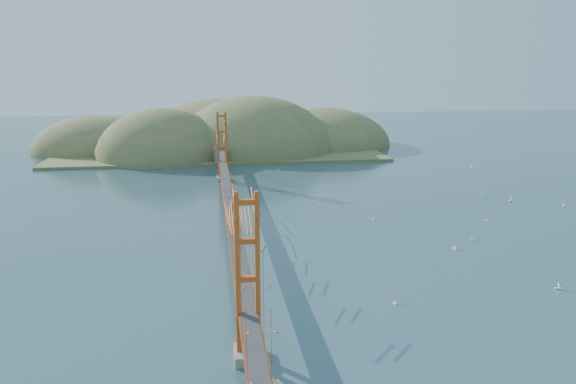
{
  "coord_description": "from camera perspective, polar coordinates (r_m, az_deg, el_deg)",
  "views": [
    {
      "loc": [
        -2.27,
        -64.63,
        19.63
      ],
      "look_at": [
        6.96,
        0.0,
        4.59
      ],
      "focal_mm": 35.0,
      "sensor_mm": 36.0,
      "label": 1
    }
  ],
  "objects": [
    {
      "name": "ground",
      "position": [
        67.59,
        -5.87,
        -3.98
      ],
      "size": [
        320.0,
        320.0,
        0.0
      ],
      "primitive_type": "plane",
      "color": "#305360",
      "rests_on": "ground"
    },
    {
      "name": "bridge",
      "position": [
        66.07,
        -6.01,
        1.89
      ],
      "size": [
        2.2,
        94.4,
        12.0
      ],
      "color": "gray",
      "rests_on": "ground"
    },
    {
      "name": "far_headlands",
      "position": [
        134.66,
        -6.16,
        4.52
      ],
      "size": [
        84.0,
        58.0,
        25.0
      ],
      "color": "olive",
      "rests_on": "ground"
    },
    {
      "name": "sailboat_7",
      "position": [
        104.42,
        10.59,
        2.0
      ],
      "size": [
        0.61,
        0.61,
        0.66
      ],
      "color": "white",
      "rests_on": "ground"
    },
    {
      "name": "sailboat_9",
      "position": [
        88.16,
        26.23,
        -1.15
      ],
      "size": [
        0.57,
        0.59,
        0.66
      ],
      "color": "white",
      "rests_on": "ground"
    },
    {
      "name": "sailboat_3",
      "position": [
        84.82,
        7.02,
        -0.41
      ],
      "size": [
        0.54,
        0.54,
        0.57
      ],
      "color": "white",
      "rests_on": "ground"
    },
    {
      "name": "sailboat_5",
      "position": [
        76.04,
        19.48,
        -2.64
      ],
      "size": [
        0.53,
        0.53,
        0.58
      ],
      "color": "white",
      "rests_on": "ground"
    },
    {
      "name": "sailboat_8",
      "position": [
        87.84,
        21.66,
        -0.76
      ],
      "size": [
        0.66,
        0.66,
        0.74
      ],
      "color": "white",
      "rests_on": "ground"
    },
    {
      "name": "sailboat_2",
      "position": [
        56.01,
        25.75,
        -8.73
      ],
      "size": [
        0.61,
        0.57,
        0.69
      ],
      "color": "white",
      "rests_on": "ground"
    },
    {
      "name": "sailboat_12",
      "position": [
        105.59,
        -0.98,
        2.34
      ],
      "size": [
        0.54,
        0.5,
        0.6
      ],
      "color": "white",
      "rests_on": "ground"
    },
    {
      "name": "sailboat_10",
      "position": [
        48.56,
        10.82,
        -10.94
      ],
      "size": [
        0.4,
        0.5,
        0.58
      ],
      "color": "white",
      "rests_on": "ground"
    },
    {
      "name": "sailboat_0",
      "position": [
        72.82,
        8.67,
        -2.71
      ],
      "size": [
        0.42,
        0.48,
        0.55
      ],
      "color": "white",
      "rests_on": "ground"
    },
    {
      "name": "sailboat_1",
      "position": [
        67.41,
        18.22,
        -4.5
      ],
      "size": [
        0.55,
        0.55,
        0.59
      ],
      "color": "white",
      "rests_on": "ground"
    },
    {
      "name": "sailboat_17",
      "position": [
        112.86,
        18.12,
        2.39
      ],
      "size": [
        0.63,
        0.55,
        0.72
      ],
      "color": "white",
      "rests_on": "ground"
    },
    {
      "name": "sailboat_4",
      "position": [
        89.8,
        19.18,
        -0.3
      ],
      "size": [
        0.5,
        0.5,
        0.56
      ],
      "color": "white",
      "rests_on": "ground"
    },
    {
      "name": "sailboat_14",
      "position": [
        63.57,
        16.6,
        -5.43
      ],
      "size": [
        0.5,
        0.61,
        0.71
      ],
      "color": "white",
      "rests_on": "ground"
    }
  ]
}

